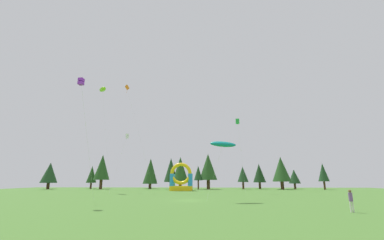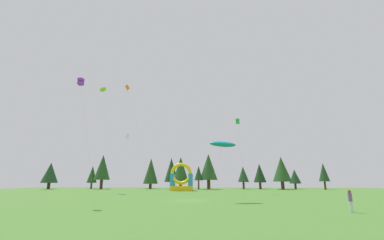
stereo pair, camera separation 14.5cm
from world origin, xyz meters
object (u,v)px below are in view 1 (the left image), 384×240
kite_orange_diamond (127,89)px  inflatable_blue_arch (181,181)px  kite_green_box (238,121)px  kite_lime_parafoil (103,89)px  kite_teal_parafoil (223,144)px  kite_purple_box (81,82)px  kite_white_box (127,136)px  person_left_edge (351,199)px

kite_orange_diamond → inflatable_blue_arch: (13.38, 6.91, -22.67)m
kite_green_box → inflatable_blue_arch: bearing=139.8°
kite_orange_diamond → kite_lime_parafoil: size_ratio=1.05×
kite_lime_parafoil → kite_teal_parafoil: size_ratio=3.13×
kite_orange_diamond → kite_lime_parafoil: 5.78m
kite_purple_box → kite_white_box: kite_purple_box is taller
kite_white_box → person_left_edge: 45.43m
kite_teal_parafoil → inflatable_blue_arch: (-8.52, 32.99, -4.87)m
kite_orange_diamond → inflatable_blue_arch: kite_orange_diamond is taller
kite_green_box → kite_purple_box: (-22.52, -26.96, -0.90)m
person_left_edge → kite_lime_parafoil: bearing=146.6°
kite_lime_parafoil → person_left_edge: 55.91m
kite_teal_parafoil → person_left_edge: bearing=-46.8°
kite_lime_parafoil → person_left_edge: kite_lime_parafoil is taller
kite_purple_box → kite_orange_diamond: bearing=97.8°
kite_purple_box → inflatable_blue_arch: 41.14m
kite_teal_parafoil → kite_purple_box: 19.69m
kite_purple_box → person_left_edge: size_ratio=7.97×
kite_orange_diamond → kite_green_box: (26.83, -4.44, -9.82)m
kite_teal_parafoil → kite_purple_box: bearing=-163.2°
kite_purple_box → kite_white_box: 27.25m
kite_lime_parafoil → kite_purple_box: (9.64, -29.32, -9.84)m
kite_purple_box → kite_teal_parafoil: bearing=16.8°
person_left_edge → inflatable_blue_arch: (-18.55, 43.66, 1.37)m
kite_purple_box → kite_white_box: size_ratio=1.16×
kite_purple_box → kite_green_box: bearing=50.1°
kite_teal_parafoil → inflatable_blue_arch: 34.42m
inflatable_blue_arch → kite_green_box: bearing=-40.2°
kite_teal_parafoil → kite_white_box: kite_white_box is taller
kite_white_box → kite_purple_box: bearing=-85.4°
inflatable_blue_arch → kite_teal_parafoil: bearing=-75.5°
kite_green_box → inflatable_blue_arch: kite_green_box is taller
person_left_edge → inflatable_blue_arch: 47.46m
kite_orange_diamond → kite_lime_parafoil: kite_orange_diamond is taller
kite_teal_parafoil → kite_lime_parafoil: bearing=138.6°
kite_orange_diamond → kite_green_box: bearing=-9.4°
kite_green_box → kite_purple_box: 35.14m
kite_purple_box → inflatable_blue_arch: size_ratio=2.14×
inflatable_blue_arch → kite_white_box: bearing=-135.0°
kite_orange_diamond → person_left_edge: size_ratio=13.86×
kite_teal_parafoil → inflatable_blue_arch: bearing=104.5°
kite_teal_parafoil → kite_purple_box: (-17.58, -5.32, 7.08)m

